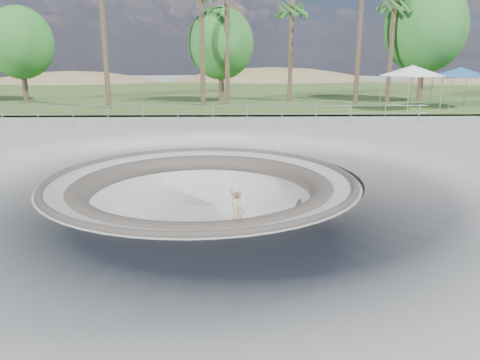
{
  "coord_description": "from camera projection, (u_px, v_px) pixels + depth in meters",
  "views": [
    {
      "loc": [
        0.93,
        -15.0,
        3.98
      ],
      "look_at": [
        1.29,
        0.26,
        -0.1
      ],
      "focal_mm": 35.0,
      "sensor_mm": 36.0,
      "label": 1
    }
  ],
  "objects": [
    {
      "name": "ground",
      "position": [
        201.0,
        179.0,
        15.49
      ],
      "size": [
        180.0,
        180.0,
        0.0
      ],
      "primitive_type": "plane",
      "color": "#9D9E99",
      "rests_on": "ground"
    },
    {
      "name": "grass_strip",
      "position": [
        220.0,
        93.0,
        48.27
      ],
      "size": [
        180.0,
        36.0,
        0.12
      ],
      "color": "#3D5622",
      "rests_on": "ground"
    },
    {
      "name": "safety_railing",
      "position": [
        213.0,
        114.0,
        26.9
      ],
      "size": [
        25.0,
        0.06,
        1.03
      ],
      "color": "gray",
      "rests_on": "ground"
    },
    {
      "name": "bushy_tree_left",
      "position": [
        20.0,
        43.0,
        38.06
      ],
      "size": [
        5.36,
        4.87,
        7.73
      ],
      "color": "brown",
      "rests_on": "ground"
    },
    {
      "name": "skater",
      "position": [
        238.0,
        217.0,
        14.38
      ],
      "size": [
        0.66,
        0.82,
        1.97
      ],
      "primitive_type": "imported",
      "rotation": [
        0.0,
        0.0,
        1.28
      ],
      "color": "tan",
      "rests_on": "skateboard"
    },
    {
      "name": "canopy_blue",
      "position": [
        461.0,
        72.0,
        33.71
      ],
      "size": [
        5.68,
        5.68,
        2.88
      ],
      "color": "gray",
      "rests_on": "ground"
    },
    {
      "name": "bushy_tree_right",
      "position": [
        426.0,
        28.0,
        37.78
      ],
      "size": [
        6.64,
        6.04,
        9.59
      ],
      "color": "brown",
      "rests_on": "ground"
    },
    {
      "name": "palm_d",
      "position": [
        292.0,
        10.0,
        36.82
      ],
      "size": [
        2.6,
        2.6,
        8.48
      ],
      "color": "brown",
      "rests_on": "ground"
    },
    {
      "name": "canopy_white",
      "position": [
        412.0,
        71.0,
        32.43
      ],
      "size": [
        5.62,
        5.62,
        3.04
      ],
      "color": "gray",
      "rests_on": "ground"
    },
    {
      "name": "skateboard",
      "position": [
        238.0,
        247.0,
        14.64
      ],
      "size": [
        0.84,
        0.43,
        0.08
      ],
      "color": "brown",
      "rests_on": "ground"
    },
    {
      "name": "bushy_tree_mid",
      "position": [
        221.0,
        43.0,
        37.63
      ],
      "size": [
        5.29,
        4.81,
        7.63
      ],
      "color": "brown",
      "rests_on": "ground"
    },
    {
      "name": "palm_f",
      "position": [
        395.0,
        5.0,
        35.78
      ],
      "size": [
        2.6,
        2.6,
        8.79
      ],
      "color": "brown",
      "rests_on": "ground"
    },
    {
      "name": "distant_hills",
      "position": [
        247.0,
        128.0,
        72.61
      ],
      "size": [
        103.2,
        45.0,
        28.6
      ],
      "color": "brown",
      "rests_on": "ground"
    },
    {
      "name": "skate_bowl",
      "position": [
        202.0,
        231.0,
        15.97
      ],
      "size": [
        14.0,
        14.0,
        4.1
      ],
      "color": "#9D9E99",
      "rests_on": "ground"
    }
  ]
}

